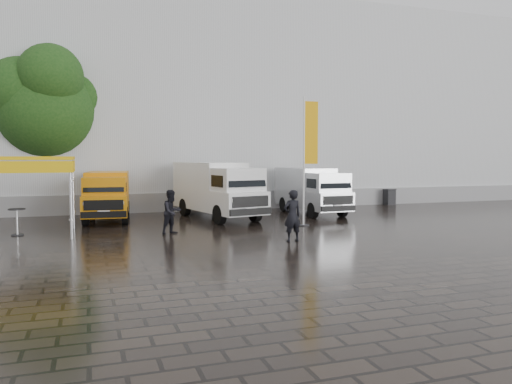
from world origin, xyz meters
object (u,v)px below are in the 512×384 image
at_px(canopy_tent, 31,162).
at_px(person_tent, 172,212).
at_px(van_yellow, 107,196).
at_px(flagpole, 308,153).
at_px(person_front, 292,216).
at_px(cocktail_table, 17,222).
at_px(wheelie_bin, 389,197).
at_px(van_silver, 311,191).
at_px(van_white, 218,191).

relative_size(canopy_tent, person_tent, 1.78).
bearing_deg(van_yellow, person_tent, -60.71).
height_order(flagpole, person_tent, flagpole).
bearing_deg(flagpole, person_front, -121.88).
height_order(van_yellow, cocktail_table, van_yellow).
bearing_deg(wheelie_bin, cocktail_table, -163.87).
bearing_deg(person_tent, canopy_tent, 136.68).
height_order(van_yellow, canopy_tent, canopy_tent).
distance_m(van_yellow, flagpole, 9.26).
bearing_deg(van_yellow, flagpole, -23.31).
distance_m(cocktail_table, person_tent, 5.65).
relative_size(wheelie_bin, person_tent, 0.58).
distance_m(van_silver, wheelie_bin, 7.14).
bearing_deg(flagpole, van_white, 130.15).
bearing_deg(van_white, van_yellow, 158.43).
height_order(canopy_tent, flagpole, flagpole).
height_order(wheelie_bin, person_front, person_front).
bearing_deg(van_silver, person_front, -121.42).
bearing_deg(canopy_tent, person_front, -26.33).
height_order(van_yellow, wheelie_bin, van_yellow).
distance_m(van_yellow, person_front, 9.73).
distance_m(van_yellow, van_white, 5.01).
bearing_deg(van_silver, van_yellow, 175.15).
bearing_deg(canopy_tent, flagpole, -3.99).
xyz_separation_m(van_white, wheelie_bin, (11.47, 3.17, -0.83)).
height_order(van_yellow, van_silver, van_silver).
bearing_deg(canopy_tent, van_yellow, 52.51).
distance_m(van_silver, canopy_tent, 13.14).
bearing_deg(van_silver, van_white, -178.38).
xyz_separation_m(flagpole, cocktail_table, (-11.25, 0.95, -2.55)).
bearing_deg(wheelie_bin, van_silver, -156.52).
distance_m(van_silver, flagpole, 4.73).
distance_m(van_white, flagpole, 4.96).
height_order(flagpole, wheelie_bin, flagpole).
distance_m(van_yellow, canopy_tent, 4.82).
xyz_separation_m(canopy_tent, person_tent, (4.91, -1.24, -1.87)).
bearing_deg(wheelie_bin, flagpole, -141.80).
bearing_deg(wheelie_bin, person_front, -136.41).
bearing_deg(cocktail_table, wheelie_bin, 16.30).
bearing_deg(cocktail_table, van_white, 17.50).
bearing_deg(flagpole, wheelie_bin, 38.37).
xyz_separation_m(cocktail_table, person_front, (9.08, -4.43, 0.39)).
distance_m(van_yellow, wheelie_bin, 16.60).
relative_size(flagpole, person_tent, 3.26).
relative_size(van_silver, wheelie_bin, 5.55).
bearing_deg(canopy_tent, van_silver, 13.82).
distance_m(flagpole, cocktail_table, 11.57).
height_order(van_silver, person_front, van_silver).
relative_size(van_silver, person_front, 3.03).
xyz_separation_m(van_yellow, canopy_tent, (-2.77, -3.61, 1.60)).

